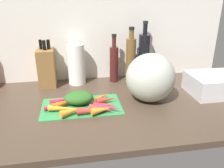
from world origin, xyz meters
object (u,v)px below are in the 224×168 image
at_px(bottle_1, 131,59).
at_px(paper_towel_roll, 76,64).
at_px(carrot_4, 107,100).
at_px(carrot_7, 102,97).
at_px(carrot_8, 106,105).
at_px(carrot_9, 107,107).
at_px(bottle_2, 144,56).
at_px(cutting_board, 82,106).
at_px(carrot_2, 66,102).
at_px(carrot_0, 93,110).
at_px(dish_rack, 213,84).
at_px(carrot_12, 102,110).
at_px(carrot_6, 73,111).
at_px(carrot_11, 64,108).
at_px(winter_squash, 150,78).
at_px(carrot_3, 80,101).
at_px(carrot_10, 101,109).
at_px(knife_block, 47,67).
at_px(carrot_5, 60,105).
at_px(bottle_0, 114,63).

bearing_deg(bottle_1, paper_towel_roll, 175.16).
bearing_deg(carrot_4, carrot_7, 111.68).
relative_size(carrot_4, carrot_8, 1.04).
xyz_separation_m(carrot_9, bottle_2, (0.30, 0.41, 0.13)).
bearing_deg(paper_towel_roll, cutting_board, -88.09).
bearing_deg(carrot_2, carrot_8, -15.19).
bearing_deg(carrot_0, bottle_1, 54.89).
distance_m(cutting_board, dish_rack, 0.73).
height_order(carrot_12, bottle_1, bottle_1).
distance_m(carrot_6, bottle_1, 0.54).
xyz_separation_m(carrot_9, carrot_11, (-0.20, 0.03, -0.00)).
bearing_deg(winter_squash, carrot_12, -156.89).
relative_size(carrot_2, carrot_9, 1.11).
xyz_separation_m(carrot_11, paper_towel_roll, (0.07, 0.37, 0.10)).
bearing_deg(carrot_3, bottle_2, 36.17).
xyz_separation_m(carrot_0, paper_towel_roll, (-0.06, 0.41, 0.10)).
xyz_separation_m(carrot_6, winter_squash, (0.40, 0.10, 0.10)).
relative_size(carrot_9, carrot_10, 1.19).
xyz_separation_m(carrot_0, knife_block, (-0.23, 0.41, 0.09)).
height_order(carrot_0, carrot_3, carrot_0).
relative_size(cutting_board, carrot_4, 3.58).
bearing_deg(carrot_6, carrot_3, 70.50).
distance_m(cutting_board, carrot_7, 0.12).
xyz_separation_m(paper_towel_roll, dish_rack, (0.74, -0.28, -0.07)).
bearing_deg(carrot_10, dish_rack, 10.73).
relative_size(carrot_11, bottle_1, 0.44).
relative_size(carrot_4, carrot_7, 0.96).
relative_size(carrot_12, bottle_2, 0.29).
relative_size(carrot_0, paper_towel_roll, 0.60).
height_order(knife_block, bottle_2, bottle_2).
xyz_separation_m(carrot_6, bottle_2, (0.46, 0.42, 0.13)).
height_order(carrot_8, paper_towel_roll, paper_towel_roll).
distance_m(carrot_9, bottle_1, 0.44).
bearing_deg(carrot_10, cutting_board, 137.65).
bearing_deg(carrot_4, knife_block, 135.03).
xyz_separation_m(carrot_3, dish_rack, (0.73, 0.01, 0.04)).
bearing_deg(dish_rack, carrot_7, 179.08).
xyz_separation_m(carrot_0, bottle_1, (0.27, 0.39, 0.12)).
xyz_separation_m(carrot_2, carrot_6, (0.03, -0.09, -0.00)).
bearing_deg(carrot_11, carrot_6, -40.87).
xyz_separation_m(carrot_5, bottle_2, (0.52, 0.34, 0.13)).
relative_size(carrot_5, paper_towel_roll, 0.63).
bearing_deg(carrot_0, carrot_3, 113.73).
distance_m(carrot_5, carrot_8, 0.22).
bearing_deg(paper_towel_roll, carrot_4, -66.26).
xyz_separation_m(carrot_0, bottle_2, (0.37, 0.43, 0.13)).
distance_m(knife_block, paper_towel_roll, 0.17).
bearing_deg(carrot_3, carrot_4, -8.70).
height_order(carrot_4, carrot_5, carrot_4).
distance_m(carrot_12, bottle_0, 0.44).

